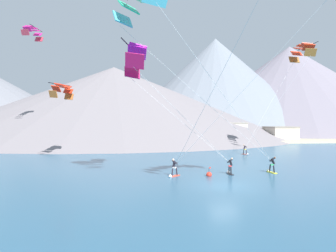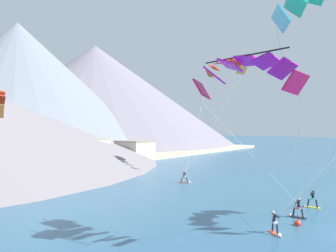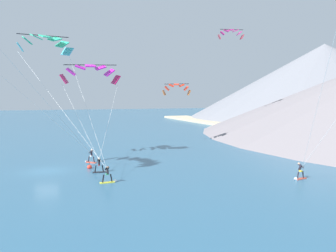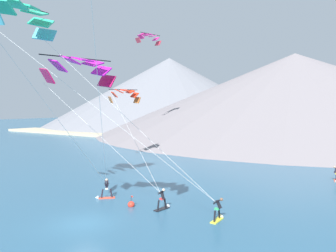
{
  "view_description": "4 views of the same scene",
  "coord_description": "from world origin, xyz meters",
  "px_view_note": "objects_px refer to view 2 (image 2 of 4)",
  "views": [
    {
      "loc": [
        -10.09,
        -26.25,
        5.41
      ],
      "look_at": [
        -2.15,
        13.81,
        4.88
      ],
      "focal_mm": 35.0,
      "sensor_mm": 36.0,
      "label": 1
    },
    {
      "loc": [
        -30.4,
        -4.56,
        8.31
      ],
      "look_at": [
        2.35,
        19.36,
        7.98
      ],
      "focal_mm": 40.0,
      "sensor_mm": 36.0,
      "label": 2
    },
    {
      "loc": [
        38.75,
        0.12,
        8.23
      ],
      "look_at": [
        3.99,
        13.17,
        5.03
      ],
      "focal_mm": 35.0,
      "sensor_mm": 36.0,
      "label": 3
    },
    {
      "loc": [
        17.23,
        -15.28,
        8.03
      ],
      "look_at": [
        -3.1,
        15.09,
        5.96
      ],
      "focal_mm": 35.0,
      "sensor_mm": 36.0,
      "label": 4
    }
  ],
  "objects_px": {
    "kitesurfer_far_left": "(186,179)",
    "race_marker_buoy": "(298,223)",
    "kitesurfer_near_trail": "(296,211)",
    "parafoil_kite_near_trail": "(247,72)",
    "parafoil_kite_far_left": "(226,67)",
    "kitesurfer_near_lead": "(276,227)",
    "kitesurfer_mid_center": "(310,202)",
    "parafoil_kite_mid_center": "(336,2)"
  },
  "relations": [
    {
      "from": "kitesurfer_near_trail",
      "to": "parafoil_kite_mid_center",
      "type": "relative_size",
      "value": 0.11
    },
    {
      "from": "kitesurfer_near_lead",
      "to": "kitesurfer_near_trail",
      "type": "xyz_separation_m",
      "value": [
        6.09,
        0.41,
        -0.02
      ]
    },
    {
      "from": "parafoil_kite_mid_center",
      "to": "race_marker_buoy",
      "type": "xyz_separation_m",
      "value": [
        7.28,
        4.38,
        -15.18
      ]
    },
    {
      "from": "kitesurfer_far_left",
      "to": "race_marker_buoy",
      "type": "relative_size",
      "value": 1.75
    },
    {
      "from": "kitesurfer_near_lead",
      "to": "kitesurfer_mid_center",
      "type": "relative_size",
      "value": 1.02
    },
    {
      "from": "kitesurfer_mid_center",
      "to": "race_marker_buoy",
      "type": "relative_size",
      "value": 1.75
    },
    {
      "from": "kitesurfer_near_trail",
      "to": "kitesurfer_mid_center",
      "type": "distance_m",
      "value": 4.72
    },
    {
      "from": "kitesurfer_far_left",
      "to": "parafoil_kite_near_trail",
      "type": "relative_size",
      "value": 0.16
    },
    {
      "from": "kitesurfer_far_left",
      "to": "parafoil_kite_near_trail",
      "type": "distance_m",
      "value": 29.02
    },
    {
      "from": "parafoil_kite_near_trail",
      "to": "race_marker_buoy",
      "type": "height_order",
      "value": "parafoil_kite_near_trail"
    },
    {
      "from": "parafoil_kite_mid_center",
      "to": "parafoil_kite_far_left",
      "type": "distance_m",
      "value": 36.92
    },
    {
      "from": "parafoil_kite_far_left",
      "to": "race_marker_buoy",
      "type": "distance_m",
      "value": 33.14
    },
    {
      "from": "kitesurfer_near_trail",
      "to": "parafoil_kite_near_trail",
      "type": "xyz_separation_m",
      "value": [
        -9.69,
        0.32,
        11.19
      ]
    },
    {
      "from": "parafoil_kite_far_left",
      "to": "kitesurfer_far_left",
      "type": "bearing_deg",
      "value": 172.08
    },
    {
      "from": "parafoil_kite_near_trail",
      "to": "parafoil_kite_far_left",
      "type": "bearing_deg",
      "value": 29.74
    },
    {
      "from": "kitesurfer_mid_center",
      "to": "parafoil_kite_near_trail",
      "type": "distance_m",
      "value": 18.23
    },
    {
      "from": "kitesurfer_near_trail",
      "to": "kitesurfer_mid_center",
      "type": "relative_size",
      "value": 1.0
    },
    {
      "from": "kitesurfer_mid_center",
      "to": "kitesurfer_near_trail",
      "type": "bearing_deg",
      "value": -179.36
    },
    {
      "from": "kitesurfer_far_left",
      "to": "race_marker_buoy",
      "type": "distance_m",
      "value": 23.05
    },
    {
      "from": "kitesurfer_mid_center",
      "to": "race_marker_buoy",
      "type": "height_order",
      "value": "kitesurfer_mid_center"
    },
    {
      "from": "kitesurfer_mid_center",
      "to": "kitesurfer_near_lead",
      "type": "bearing_deg",
      "value": -177.54
    },
    {
      "from": "kitesurfer_far_left",
      "to": "race_marker_buoy",
      "type": "bearing_deg",
      "value": -123.38
    },
    {
      "from": "kitesurfer_near_trail",
      "to": "kitesurfer_far_left",
      "type": "relative_size",
      "value": 1.0
    },
    {
      "from": "kitesurfer_far_left",
      "to": "parafoil_kite_far_left",
      "type": "xyz_separation_m",
      "value": [
        9.39,
        -1.31,
        16.65
      ]
    },
    {
      "from": "kitesurfer_far_left",
      "to": "parafoil_kite_near_trail",
      "type": "xyz_separation_m",
      "value": [
        -19.81,
        -17.99,
        11.22
      ]
    },
    {
      "from": "kitesurfer_mid_center",
      "to": "race_marker_buoy",
      "type": "xyz_separation_m",
      "value": [
        -7.28,
        -0.99,
        -0.41
      ]
    },
    {
      "from": "kitesurfer_near_lead",
      "to": "parafoil_kite_mid_center",
      "type": "relative_size",
      "value": 0.11
    },
    {
      "from": "kitesurfer_near_lead",
      "to": "parafoil_kite_far_left",
      "type": "xyz_separation_m",
      "value": [
        25.6,
        17.42,
        16.6
      ]
    },
    {
      "from": "parafoil_kite_near_trail",
      "to": "race_marker_buoy",
      "type": "distance_m",
      "value": 13.65
    },
    {
      "from": "parafoil_kite_near_trail",
      "to": "race_marker_buoy",
      "type": "xyz_separation_m",
      "value": [
        7.13,
        -1.26,
        -11.58
      ]
    },
    {
      "from": "kitesurfer_near_lead",
      "to": "parafoil_kite_near_trail",
      "type": "height_order",
      "value": "parafoil_kite_near_trail"
    },
    {
      "from": "kitesurfer_mid_center",
      "to": "kitesurfer_far_left",
      "type": "distance_m",
      "value": 19.04
    },
    {
      "from": "kitesurfer_near_lead",
      "to": "kitesurfer_mid_center",
      "type": "bearing_deg",
      "value": 2.46
    },
    {
      "from": "kitesurfer_near_lead",
      "to": "kitesurfer_near_trail",
      "type": "relative_size",
      "value": 1.02
    },
    {
      "from": "parafoil_kite_near_trail",
      "to": "kitesurfer_mid_center",
      "type": "bearing_deg",
      "value": -1.06
    },
    {
      "from": "kitesurfer_near_trail",
      "to": "kitesurfer_mid_center",
      "type": "height_order",
      "value": "kitesurfer_near_trail"
    },
    {
      "from": "parafoil_kite_near_trail",
      "to": "race_marker_buoy",
      "type": "relative_size",
      "value": 11.26
    },
    {
      "from": "kitesurfer_mid_center",
      "to": "parafoil_kite_near_trail",
      "type": "height_order",
      "value": "parafoil_kite_near_trail"
    },
    {
      "from": "kitesurfer_far_left",
      "to": "parafoil_kite_far_left",
      "type": "distance_m",
      "value": 19.16
    },
    {
      "from": "kitesurfer_near_lead",
      "to": "parafoil_kite_near_trail",
      "type": "distance_m",
      "value": 11.76
    },
    {
      "from": "parafoil_kite_mid_center",
      "to": "parafoil_kite_far_left",
      "type": "xyz_separation_m",
      "value": [
        29.35,
        22.32,
        1.82
      ]
    },
    {
      "from": "kitesurfer_near_lead",
      "to": "kitesurfer_mid_center",
      "type": "height_order",
      "value": "kitesurfer_near_lead"
    }
  ]
}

